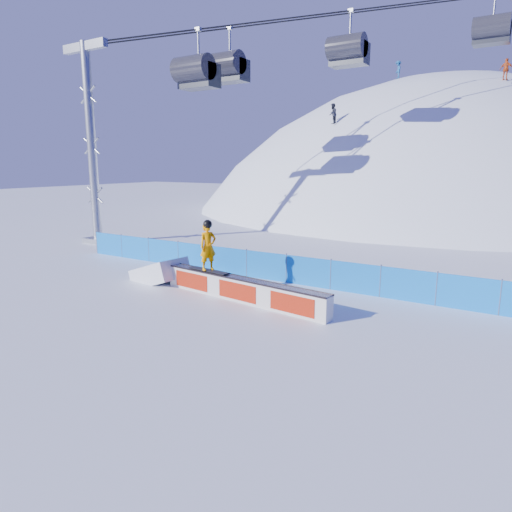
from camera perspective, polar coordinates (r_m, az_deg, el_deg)
The scene contains 7 objects.
ground at distance 16.30m, azimuth -6.94°, elevation -6.27°, with size 160.00×160.00×0.00m, color white.
snow_hill at distance 59.50m, azimuth 20.47°, elevation -11.93°, with size 64.00×64.00×64.00m.
safety_fence at distance 19.71m, azimuth 1.26°, elevation -1.24°, with size 22.05×0.05×1.30m.
rail_box at distance 16.68m, azimuth -1.85°, elevation -4.21°, with size 7.39×1.42×0.89m.
snow_ramp at distance 20.02m, azimuth -11.87°, elevation -3.06°, with size 2.27×1.51×0.85m, color white, non-canonical shape.
snowboarder at distance 17.47m, azimuth -6.02°, elevation 1.25°, with size 1.92×0.79×1.98m.
distant_skiers at distance 43.21m, azimuth 21.90°, elevation 18.64°, with size 19.75×12.81×8.66m.
Camera 1 is at (9.84, -12.01, 4.96)m, focal length 32.00 mm.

